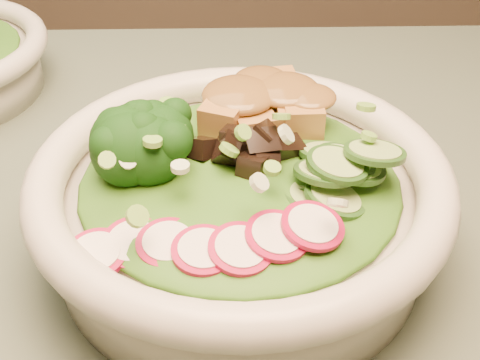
{
  "coord_description": "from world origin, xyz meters",
  "views": [
    {
      "loc": [
        -0.16,
        -0.39,
        1.1
      ],
      "look_at": [
        -0.15,
        -0.01,
        0.82
      ],
      "focal_mm": 50.0,
      "sensor_mm": 36.0,
      "label": 1
    }
  ],
  "objects": [
    {
      "name": "mushroom_heap",
      "position": [
        -0.15,
        0.0,
        0.83
      ],
      "size": [
        0.09,
        0.09,
        0.05
      ],
      "primitive_type": null,
      "rotation": [
        0.0,
        0.0,
        0.08
      ],
      "color": "black",
      "rests_on": "salad_bowl"
    },
    {
      "name": "broccoli_florets",
      "position": [
        -0.22,
        0.0,
        0.84
      ],
      "size": [
        0.1,
        0.09,
        0.05
      ],
      "primitive_type": null,
      "rotation": [
        0.0,
        0.0,
        0.08
      ],
      "color": "black",
      "rests_on": "salad_bowl"
    },
    {
      "name": "salad_bowl",
      "position": [
        -0.15,
        -0.01,
        0.79
      ],
      "size": [
        0.31,
        0.31,
        0.08
      ],
      "rotation": [
        0.0,
        0.0,
        0.08
      ],
      "color": "beige",
      "rests_on": "dining_table"
    },
    {
      "name": "scallion_garnish",
      "position": [
        -0.15,
        -0.01,
        0.85
      ],
      "size": [
        0.22,
        0.22,
        0.03
      ],
      "primitive_type": null,
      "color": "#74B13E",
      "rests_on": "salad_bowl"
    },
    {
      "name": "radish_slices",
      "position": [
        -0.16,
        -0.08,
        0.82
      ],
      "size": [
        0.13,
        0.06,
        0.02
      ],
      "primitive_type": null,
      "rotation": [
        0.0,
        0.0,
        0.08
      ],
      "color": "#9E0C35",
      "rests_on": "salad_bowl"
    },
    {
      "name": "dining_table",
      "position": [
        0.0,
        0.0,
        0.64
      ],
      "size": [
        1.2,
        0.8,
        0.75
      ],
      "color": "black",
      "rests_on": "ground"
    },
    {
      "name": "peanut_sauce",
      "position": [
        -0.13,
        0.06,
        0.85
      ],
      "size": [
        0.08,
        0.06,
        0.02
      ],
      "primitive_type": "ellipsoid",
      "color": "brown",
      "rests_on": "tofu_cubes"
    },
    {
      "name": "tofu_cubes",
      "position": [
        -0.13,
        0.06,
        0.83
      ],
      "size": [
        0.11,
        0.08,
        0.04
      ],
      "primitive_type": null,
      "rotation": [
        0.0,
        0.0,
        0.08
      ],
      "color": "#A77037",
      "rests_on": "salad_bowl"
    },
    {
      "name": "lettuce_bed",
      "position": [
        -0.15,
        -0.01,
        0.82
      ],
      "size": [
        0.23,
        0.23,
        0.03
      ],
      "primitive_type": "ellipsoid",
      "color": "#1E5912",
      "rests_on": "salad_bowl"
    },
    {
      "name": "cucumber_slices",
      "position": [
        -0.08,
        -0.03,
        0.83
      ],
      "size": [
        0.09,
        0.09,
        0.04
      ],
      "primitive_type": null,
      "rotation": [
        0.0,
        0.0,
        0.08
      ],
      "color": "#A3C76F",
      "rests_on": "salad_bowl"
    }
  ]
}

